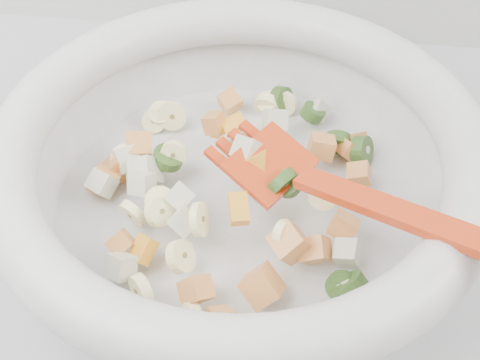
# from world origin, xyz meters

# --- Properties ---
(mixing_bowl) EXTENTS (0.42, 0.40, 0.13)m
(mixing_bowl) POSITION_xyz_m (0.18, 1.44, 0.96)
(mixing_bowl) COLOR silver
(mixing_bowl) RESTS_ON counter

